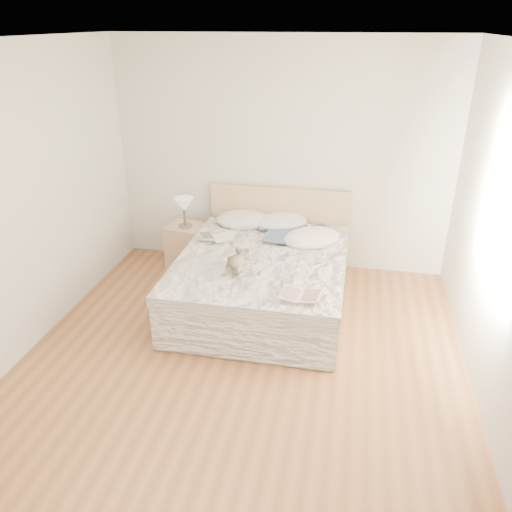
# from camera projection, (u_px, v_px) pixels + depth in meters

# --- Properties ---
(floor) EXTENTS (4.00, 4.50, 0.00)m
(floor) POSITION_uv_depth(u_px,v_px,m) (239.00, 368.00, 4.46)
(floor) COLOR brown
(floor) RESTS_ON ground
(ceiling) EXTENTS (4.00, 4.50, 0.00)m
(ceiling) POSITION_uv_depth(u_px,v_px,m) (233.00, 40.00, 3.30)
(ceiling) COLOR white
(ceiling) RESTS_ON ground
(wall_back) EXTENTS (4.00, 0.02, 2.70)m
(wall_back) POSITION_uv_depth(u_px,v_px,m) (281.00, 158.00, 5.87)
(wall_back) COLOR beige
(wall_back) RESTS_ON ground
(wall_front) EXTENTS (4.00, 0.02, 2.70)m
(wall_front) POSITION_uv_depth(u_px,v_px,m) (99.00, 450.00, 1.89)
(wall_front) COLOR beige
(wall_front) RESTS_ON ground
(wall_left) EXTENTS (0.02, 4.50, 2.70)m
(wall_left) POSITION_uv_depth(u_px,v_px,m) (8.00, 211.00, 4.24)
(wall_left) COLOR beige
(wall_left) RESTS_ON ground
(wall_right) EXTENTS (0.02, 4.50, 2.70)m
(wall_right) POSITION_uv_depth(u_px,v_px,m) (512.00, 250.00, 3.52)
(wall_right) COLOR beige
(wall_right) RESTS_ON ground
(window) EXTENTS (0.02, 1.30, 1.10)m
(window) POSITION_uv_depth(u_px,v_px,m) (503.00, 221.00, 3.75)
(window) COLOR white
(window) RESTS_ON wall_right
(bed) EXTENTS (1.72, 2.14, 1.00)m
(bed) POSITION_uv_depth(u_px,v_px,m) (264.00, 277.00, 5.38)
(bed) COLOR tan
(bed) RESTS_ON floor
(nightstand) EXTENTS (0.51, 0.47, 0.56)m
(nightstand) POSITION_uv_depth(u_px,v_px,m) (188.00, 247.00, 6.17)
(nightstand) COLOR tan
(nightstand) RESTS_ON floor
(table_lamp) EXTENTS (0.29, 0.29, 0.37)m
(table_lamp) POSITION_uv_depth(u_px,v_px,m) (184.00, 206.00, 5.90)
(table_lamp) COLOR #4D4742
(table_lamp) RESTS_ON nightstand
(pillow_left) EXTENTS (0.73, 0.55, 0.20)m
(pillow_left) POSITION_uv_depth(u_px,v_px,m) (244.00, 220.00, 6.00)
(pillow_left) COLOR white
(pillow_left) RESTS_ON bed
(pillow_middle) EXTENTS (0.76, 0.64, 0.19)m
(pillow_middle) POSITION_uv_depth(u_px,v_px,m) (280.00, 222.00, 5.95)
(pillow_middle) COLOR white
(pillow_middle) RESTS_ON bed
(pillow_right) EXTENTS (0.80, 0.74, 0.20)m
(pillow_right) POSITION_uv_depth(u_px,v_px,m) (312.00, 238.00, 5.51)
(pillow_right) COLOR white
(pillow_right) RESTS_ON bed
(blouse) EXTENTS (0.69, 0.73, 0.03)m
(blouse) POSITION_uv_depth(u_px,v_px,m) (285.00, 233.00, 5.66)
(blouse) COLOR navy
(blouse) RESTS_ON bed
(photo_book) EXTENTS (0.41, 0.37, 0.03)m
(photo_book) POSITION_uv_depth(u_px,v_px,m) (214.00, 237.00, 5.55)
(photo_book) COLOR white
(photo_book) RESTS_ON bed
(childrens_book) EXTENTS (0.39, 0.29, 0.02)m
(childrens_book) POSITION_uv_depth(u_px,v_px,m) (301.00, 295.00, 4.38)
(childrens_book) COLOR #FDEDC7
(childrens_book) RESTS_ON bed
(teddy_bear) EXTENTS (0.25, 0.33, 0.16)m
(teddy_bear) POSITION_uv_depth(u_px,v_px,m) (236.00, 268.00, 4.82)
(teddy_bear) COLOR brown
(teddy_bear) RESTS_ON bed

